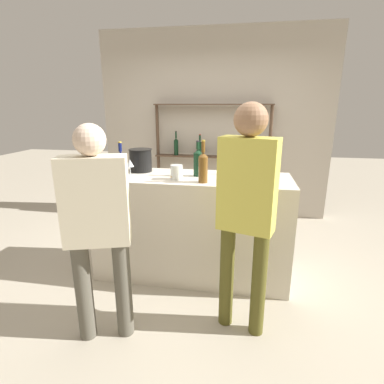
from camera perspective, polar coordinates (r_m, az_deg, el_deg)
The scene contains 13 objects.
ground_plane at distance 3.31m, azimuth 0.00°, elevation -14.95°, with size 16.00×16.00×0.00m, color #B2A893.
bar_counter at distance 3.07m, azimuth 0.00°, elevation -6.57°, with size 1.91×0.67×1.04m, color beige.
back_wall at distance 4.76m, azimuth 4.13°, elevation 12.43°, with size 3.51×0.12×2.80m, color #B2A899.
back_shelf at distance 4.60m, azimuth 3.74°, elevation 8.99°, with size 1.75×0.18×1.73m.
counter_bottle_0 at distance 2.65m, azimuth 2.13°, elevation 4.88°, with size 0.08×0.08×0.38m.
counter_bottle_1 at distance 2.85m, azimuth -13.34°, elevation 5.11°, with size 0.08×0.08×0.35m.
counter_bottle_2 at distance 3.02m, azimuth 12.03°, elevation 5.51°, with size 0.08×0.08×0.32m.
counter_bottle_3 at distance 2.90m, azimuth 1.08°, elevation 5.72°, with size 0.08×0.08×0.34m.
wine_glass at distance 3.02m, azimuth -11.74°, elevation 5.33°, with size 0.07×0.07×0.16m.
ice_bucket at distance 3.16m, azimuth -9.74°, elevation 5.99°, with size 0.24×0.24×0.23m.
cork_jar at distance 2.78m, azimuth -2.96°, elevation 3.75°, with size 0.11×0.11×0.14m.
customer_right at distance 2.15m, azimuth 10.33°, elevation -2.13°, with size 0.43×0.28×1.73m.
customer_left at distance 2.18m, azimuth -17.60°, elevation -5.37°, with size 0.48×0.32×1.60m.
Camera 1 is at (0.49, -2.79, 1.71)m, focal length 28.00 mm.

